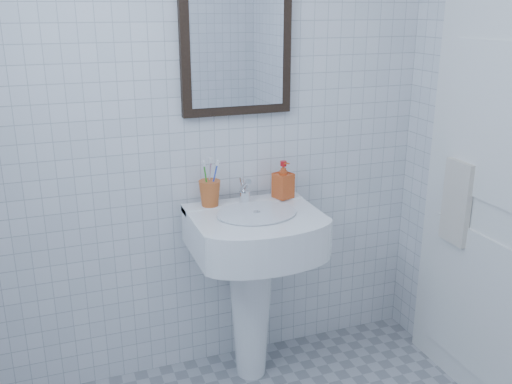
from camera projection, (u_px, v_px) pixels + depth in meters
name	position (u px, v px, depth m)	size (l,w,h in m)	color
wall_back	(199.00, 114.00, 2.51)	(2.20, 0.02, 2.50)	white
washbasin	(252.00, 267.00, 2.59)	(0.56, 0.41, 0.86)	white
faucet	(245.00, 192.00, 2.58)	(0.05, 0.11, 0.13)	silver
toothbrush_cup	(210.00, 193.00, 2.53)	(0.10, 0.10, 0.12)	#C15824
soap_dispenser	(283.00, 180.00, 2.63)	(0.08, 0.08, 0.17)	red
wall_mirror	(237.00, 43.00, 2.46)	(0.50, 0.04, 0.62)	black
bathroom_door	(493.00, 184.00, 2.36)	(0.04, 0.80, 2.00)	white
towel_ring	(465.00, 163.00, 2.48)	(0.18, 0.18, 0.01)	silver
hand_towel	(457.00, 203.00, 2.53)	(0.03, 0.16, 0.38)	silver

